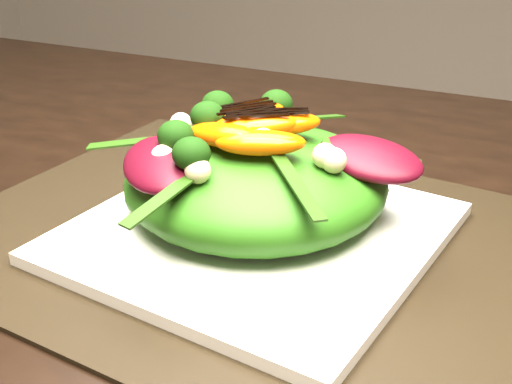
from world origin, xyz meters
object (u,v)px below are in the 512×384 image
at_px(dining_table, 123,202).
at_px(placemat, 256,240).
at_px(lettuce_mound, 256,181).
at_px(plate_base, 256,232).
at_px(orange_segment, 274,118).
at_px(salad_bowl, 256,217).

xyz_separation_m(dining_table, placemat, (0.17, -0.05, 0.02)).
relative_size(placemat, lettuce_mound, 2.41).
relative_size(plate_base, lettuce_mound, 1.31).
height_order(lettuce_mound, orange_segment, orange_segment).
distance_m(dining_table, salad_bowl, 0.19).
relative_size(placemat, plate_base, 1.84).
xyz_separation_m(dining_table, salad_bowl, (0.17, -0.05, 0.04)).
xyz_separation_m(dining_table, lettuce_mound, (0.17, -0.05, 0.08)).
bearing_deg(placemat, orange_segment, 87.97).
bearing_deg(placemat, lettuce_mound, 90.00).
distance_m(placemat, salad_bowl, 0.02).
distance_m(plate_base, salad_bowl, 0.01).
bearing_deg(dining_table, placemat, -16.05).
height_order(placemat, orange_segment, orange_segment).
relative_size(dining_table, salad_bowl, 6.69).
bearing_deg(plate_base, orange_segment, 87.97).
distance_m(dining_table, plate_base, 0.18).
distance_m(dining_table, orange_segment, 0.21).
bearing_deg(orange_segment, plate_base, -92.03).
bearing_deg(placemat, plate_base, 90.00).
xyz_separation_m(salad_bowl, orange_segment, (0.00, 0.03, 0.08)).
height_order(dining_table, plate_base, dining_table).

